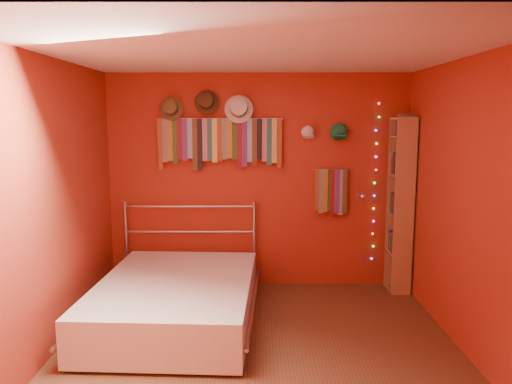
{
  "coord_description": "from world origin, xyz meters",
  "views": [
    {
      "loc": [
        -0.01,
        -4.05,
        2.0
      ],
      "look_at": [
        -0.03,
        0.9,
        1.25
      ],
      "focal_mm": 35.0,
      "sensor_mm": 36.0,
      "label": 1
    }
  ],
  "objects_px": {
    "bookshelf": "(404,204)",
    "bed": "(176,300)",
    "tie_rack": "(220,140)",
    "reading_lamp": "(362,196)"
  },
  "relations": [
    {
      "from": "tie_rack",
      "to": "bed",
      "type": "bearing_deg",
      "value": -107.98
    },
    {
      "from": "tie_rack",
      "to": "bookshelf",
      "type": "distance_m",
      "value": 2.23
    },
    {
      "from": "tie_rack",
      "to": "reading_lamp",
      "type": "bearing_deg",
      "value": -5.59
    },
    {
      "from": "reading_lamp",
      "to": "bookshelf",
      "type": "xyz_separation_m",
      "value": [
        0.48,
        0.0,
        -0.09
      ]
    },
    {
      "from": "reading_lamp",
      "to": "bed",
      "type": "bearing_deg",
      "value": -154.49
    },
    {
      "from": "bookshelf",
      "to": "bed",
      "type": "bearing_deg",
      "value": -158.95
    },
    {
      "from": "tie_rack",
      "to": "bookshelf",
      "type": "relative_size",
      "value": 0.72
    },
    {
      "from": "reading_lamp",
      "to": "bed",
      "type": "height_order",
      "value": "reading_lamp"
    },
    {
      "from": "bookshelf",
      "to": "bed",
      "type": "height_order",
      "value": "bookshelf"
    },
    {
      "from": "bookshelf",
      "to": "bed",
      "type": "xyz_separation_m",
      "value": [
        -2.46,
        -0.95,
        -0.78
      ]
    }
  ]
}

